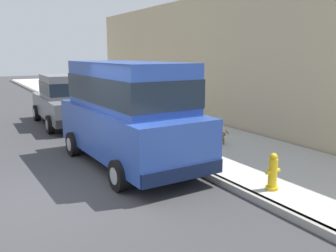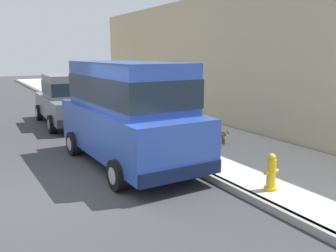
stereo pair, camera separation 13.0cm
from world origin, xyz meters
name	(u,v)px [view 2 (the right image)]	position (x,y,z in m)	size (l,w,h in m)	color
ground_plane	(52,195)	(0.00, 0.00, 0.00)	(80.00, 80.00, 0.00)	#38383A
curb	(190,167)	(3.20, 0.00, 0.07)	(0.16, 64.00, 0.14)	gray
sidewalk	(247,156)	(5.00, 0.00, 0.07)	(3.60, 64.00, 0.14)	#B7B5AD
car_blue_van	(128,109)	(2.12, 1.14, 1.39)	(2.23, 4.95, 2.52)	#28479E
car_grey_sedan	(68,99)	(2.15, 6.98, 0.98)	(2.13, 4.65, 1.92)	slate
dog_brown	(217,135)	(4.88, 1.18, 0.43)	(0.74, 0.33, 0.49)	brown
fire_hydrant	(271,173)	(3.65, -2.15, 0.48)	(0.34, 0.24, 0.72)	gold
building_facade	(208,61)	(7.10, 4.74, 2.43)	(0.50, 20.00, 4.86)	tan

